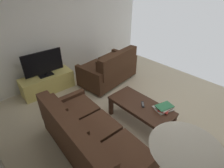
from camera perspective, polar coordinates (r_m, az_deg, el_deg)
ground_plane at (r=3.56m, az=9.67°, el=-11.30°), size 5.14×4.83×0.01m
wall_right at (r=4.71m, az=-15.02°, el=17.41°), size 0.12×4.83×2.61m
sofa_main at (r=2.73m, az=-7.67°, el=-16.96°), size 1.91×0.94×0.87m
loveseat_near at (r=4.47m, az=-0.74°, el=4.87°), size 0.99×1.52×0.88m
coffee_table at (r=3.26m, az=9.26°, el=-7.49°), size 1.18×0.55×0.42m
tv_stand at (r=4.46m, az=-20.05°, el=0.33°), size 0.50×1.20×0.42m
flat_tv at (r=4.23m, az=-21.29°, el=6.20°), size 0.21×0.88×0.57m
book_stack at (r=3.19m, az=16.42°, el=-7.26°), size 0.33×0.36×0.07m
tv_remote at (r=3.22m, az=9.90°, el=-6.50°), size 0.14×0.15×0.02m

